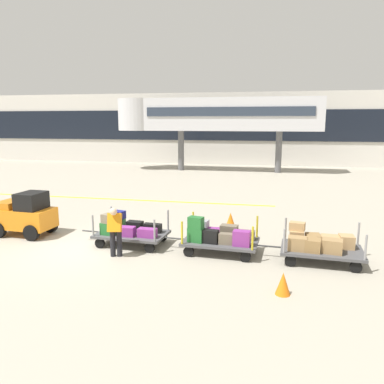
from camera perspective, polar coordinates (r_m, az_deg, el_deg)
The scene contains 11 objects.
ground_plane at distance 13.03m, azimuth -15.89°, elevation -7.97°, with size 120.00×120.00×0.00m, color #A8A08E.
apron_lead_line at distance 20.96m, azimuth -14.72°, elevation -0.90°, with size 19.15×0.20×0.01m, color yellow.
terminal_building at distance 37.36m, azimuth 2.54°, elevation 9.51°, with size 58.50×2.51×6.69m.
jet_bridge at distance 31.31m, azimuth 2.48°, elevation 11.50°, with size 16.58×3.00×5.90m.
baggage_tug at distance 14.90m, azimuth -23.87°, elevation -3.13°, with size 2.17×1.35×1.58m.
baggage_cart_lead at distance 12.81m, azimuth -9.48°, elevation -5.63°, with size 3.04×1.55×1.10m.
baggage_cart_middle at distance 11.89m, azimuth 4.04°, elevation -6.68°, with size 3.04×1.55×1.19m.
baggage_cart_tail at distance 11.76m, azimuth 18.47°, elevation -7.50°, with size 3.04×1.55×1.10m.
baggage_handler at distance 11.63m, azimuth -11.50°, elevation -5.55°, with size 0.48×0.50×1.56m.
safety_cone_near at distance 9.47m, azimuth 13.53°, elevation -13.24°, with size 0.36×0.36×0.55m, color orange.
safety_cone_far at distance 14.93m, azimuth 5.81°, elevation -4.12°, with size 0.36×0.36×0.55m, color orange.
Camera 1 is at (5.82, -10.92, 4.06)m, focal length 35.45 mm.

